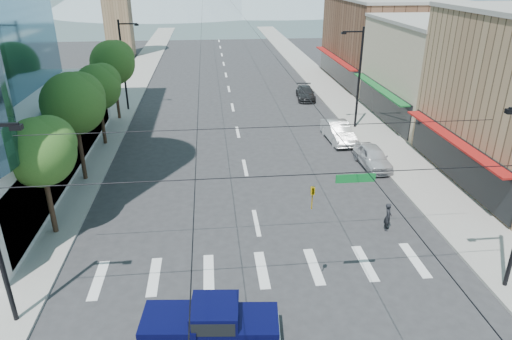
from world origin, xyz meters
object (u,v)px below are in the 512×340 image
object	(u,v)px
pickup_truck	(210,323)
parked_car_near	(373,157)
pedestrian	(388,217)
parked_car_mid	(338,132)
parked_car_far	(306,93)

from	to	relation	value
pickup_truck	parked_car_near	world-z (taller)	pickup_truck
pedestrian	pickup_truck	bearing A→B (deg)	147.99
pickup_truck	parked_car_mid	world-z (taller)	pickup_truck
pedestrian	parked_car_far	world-z (taller)	pedestrian
parked_car_mid	parked_car_far	size ratio (longest dim) A/B	1.07
parked_car_near	pedestrian	bearing A→B (deg)	-105.11
pickup_truck	parked_car_far	world-z (taller)	pickup_truck
pickup_truck	parked_car_far	distance (m)	37.10
parked_car_near	parked_car_mid	distance (m)	5.71
pedestrian	parked_car_mid	xyz separation A→B (m)	(1.09, 14.34, 0.01)
pedestrian	parked_car_near	xyz separation A→B (m)	(2.16, 8.74, -0.05)
parked_car_mid	parked_car_far	distance (m)	13.62
parked_car_mid	parked_car_far	xyz separation A→B (m)	(0.00, 13.62, -0.15)
pickup_truck	parked_car_near	distance (m)	20.24
parked_car_far	pickup_truck	bearing A→B (deg)	-101.85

